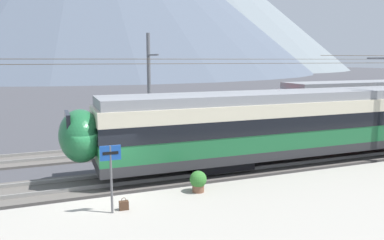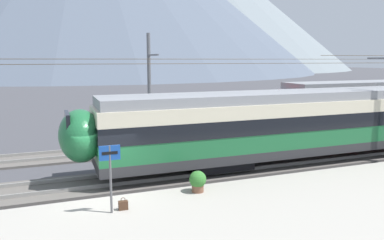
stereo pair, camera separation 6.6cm
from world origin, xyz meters
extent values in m
plane|color=#424247|center=(0.00, 0.00, 0.00)|extent=(400.00, 400.00, 0.00)
cube|color=#5B5651|center=(0.00, 1.56, 0.06)|extent=(120.00, 3.00, 0.12)
cube|color=gray|center=(0.00, 0.84, 0.20)|extent=(120.00, 0.07, 0.16)
cube|color=gray|center=(0.00, 2.28, 0.20)|extent=(120.00, 0.07, 0.16)
cube|color=#5B5651|center=(0.00, 7.13, 0.06)|extent=(120.00, 3.00, 0.12)
cube|color=gray|center=(0.00, 6.42, 0.20)|extent=(120.00, 0.07, 0.16)
cube|color=gray|center=(0.00, 7.85, 0.20)|extent=(120.00, 0.07, 0.16)
cube|color=#2D2D30|center=(15.17, 1.56, 0.92)|extent=(30.85, 2.94, 0.45)
cube|color=#1E6638|center=(15.17, 1.56, 1.57)|extent=(30.85, 2.94, 0.85)
cube|color=black|center=(15.17, 1.56, 2.38)|extent=(30.85, 2.98, 0.75)
cube|color=beige|center=(15.17, 1.56, 3.08)|extent=(30.85, 2.94, 0.65)
cube|color=gray|center=(15.17, 1.56, 3.62)|extent=(30.55, 2.74, 0.45)
cube|color=black|center=(5.60, 1.56, 0.49)|extent=(2.80, 2.35, 0.42)
ellipsoid|color=#1E6638|center=(-0.81, 1.56, 2.27)|extent=(1.80, 2.70, 2.25)
cube|color=black|center=(-1.31, 1.56, 2.70)|extent=(0.16, 1.76, 1.19)
cube|color=black|center=(18.94, 7.13, 0.49)|extent=(2.80, 2.39, 0.42)
ellipsoid|color=red|center=(13.08, 7.13, 2.27)|extent=(1.80, 2.75, 2.25)
cube|color=black|center=(12.58, 7.13, 2.70)|extent=(0.16, 1.79, 1.19)
cube|color=slate|center=(14.85, 0.59, 5.53)|extent=(0.10, 2.25, 0.10)
cylinder|color=#473823|center=(14.85, 1.56, 5.28)|extent=(39.33, 0.02, 0.02)
cylinder|color=slate|center=(4.16, 9.21, 3.58)|extent=(0.24, 0.24, 7.15)
cube|color=slate|center=(4.16, 8.17, 5.75)|extent=(0.10, 2.38, 0.10)
cylinder|color=#473823|center=(4.16, 7.13, 5.50)|extent=(39.33, 0.02, 0.02)
cylinder|color=#59595B|center=(-0.17, -2.36, 1.47)|extent=(0.08, 0.08, 2.35)
cube|color=#19479E|center=(-0.17, -2.36, 2.40)|extent=(0.70, 0.06, 0.50)
cube|color=black|center=(-0.17, -2.40, 2.40)|extent=(0.52, 0.01, 0.10)
cube|color=#472D1E|center=(0.25, -2.23, 0.45)|extent=(0.32, 0.18, 0.31)
torus|color=#472D1E|center=(0.25, -2.23, 0.66)|extent=(0.16, 0.02, 0.16)
cylinder|color=brown|center=(3.34, -1.49, 0.45)|extent=(0.47, 0.47, 0.31)
sphere|color=#33752D|center=(3.34, -1.49, 0.81)|extent=(0.67, 0.67, 0.67)
sphere|color=purple|center=(3.34, -1.49, 0.96)|extent=(0.37, 0.37, 0.37)
camera|label=1|loc=(-1.97, -14.68, 5.47)|focal=35.13mm
camera|label=2|loc=(-1.91, -14.71, 5.47)|focal=35.13mm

